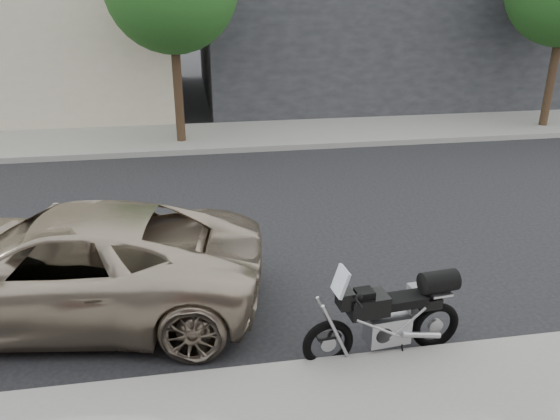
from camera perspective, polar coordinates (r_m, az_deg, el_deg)
The scene contains 5 objects.
ground at distance 10.00m, azimuth 1.44°, elevation -1.75°, with size 120.00×120.00×0.00m, color black.
far_sidewalk at distance 16.07m, azimuth -3.03°, elevation 7.79°, with size 44.00×3.00×0.15m, color gray.
far_building_dark at distance 24.13m, azimuth 12.46°, elevation 20.35°, with size 16.00×11.00×7.00m.
motorcycle at distance 6.58m, azimuth 11.83°, elevation -10.63°, with size 1.98×0.76×1.25m.
minivan at distance 7.66m, azimuth -21.65°, elevation -5.35°, with size 2.38×5.15×1.43m, color tan.
Camera 1 is at (1.79, 8.97, 4.05)m, focal length 35.00 mm.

